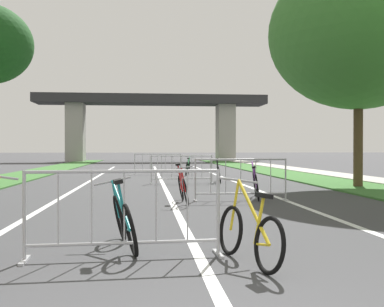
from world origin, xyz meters
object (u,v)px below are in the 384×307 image
object	(u,v)px
bicycle_yellow_1	(249,233)
bicycle_black_3	(219,173)
crowd_barrier_fourth	(158,164)
bicycle_teal_4	(124,221)
bicycle_red_2	(183,188)
tree_right_pine_near	(359,33)
crowd_barrier_second	(241,180)
crowd_barrier_third	(182,170)
bicycle_green_6	(188,168)
crowd_barrier_nearest	(124,214)
bicycle_purple_0	(256,184)

from	to	relation	value
bicycle_yellow_1	bicycle_black_3	xyz separation A→B (m)	(1.66, 12.73, 0.02)
crowd_barrier_fourth	bicycle_teal_4	bearing A→B (deg)	-92.96
crowd_barrier_fourth	bicycle_yellow_1	bearing A→B (deg)	-88.25
bicycle_black_3	bicycle_red_2	bearing A→B (deg)	-99.50
tree_right_pine_near	bicycle_teal_4	size ratio (longest dim) A/B	4.45
crowd_barrier_second	bicycle_teal_4	bearing A→B (deg)	-116.24
bicycle_black_3	crowd_barrier_third	bearing A→B (deg)	-153.97
crowd_barrier_third	bicycle_green_6	size ratio (longest dim) A/B	1.38
crowd_barrier_nearest	bicycle_red_2	bearing A→B (deg)	78.41
crowd_barrier_fourth	bicycle_teal_4	distance (m)	17.18
bicycle_purple_0	bicycle_green_6	distance (m)	11.05
tree_right_pine_near	bicycle_teal_4	bearing A→B (deg)	-129.63
crowd_barrier_nearest	bicycle_teal_4	world-z (taller)	crowd_barrier_nearest
crowd_barrier_third	bicycle_yellow_1	distance (m)	12.21
crowd_barrier_nearest	bicycle_red_2	size ratio (longest dim) A/B	1.36
bicycle_purple_0	crowd_barrier_third	bearing A→B (deg)	115.44
crowd_barrier_third	bicycle_teal_4	size ratio (longest dim) A/B	1.37
bicycle_green_6	bicycle_purple_0	bearing A→B (deg)	-75.27
crowd_barrier_second	bicycle_green_6	size ratio (longest dim) A/B	1.37
bicycle_red_2	crowd_barrier_third	bearing A→B (deg)	-95.55
tree_right_pine_near	crowd_barrier_fourth	size ratio (longest dim) A/B	3.26
bicycle_teal_4	bicycle_black_3	bearing A→B (deg)	65.33
tree_right_pine_near	bicycle_yellow_1	distance (m)	12.39
crowd_barrier_second	bicycle_yellow_1	xyz separation A→B (m)	(-1.20, -6.31, -0.17)
bicycle_purple_0	bicycle_yellow_1	distance (m)	6.88
crowd_barrier_nearest	crowd_barrier_fourth	world-z (taller)	same
tree_right_pine_near	bicycle_red_2	size ratio (longest dim) A/B	4.43
crowd_barrier_nearest	bicycle_yellow_1	bearing A→B (deg)	-16.21
crowd_barrier_nearest	bicycle_black_3	world-z (taller)	crowd_barrier_nearest
bicycle_red_2	bicycle_green_6	world-z (taller)	bicycle_red_2
bicycle_green_6	crowd_barrier_nearest	bearing A→B (deg)	-86.87
bicycle_purple_0	crowd_barrier_fourth	bearing A→B (deg)	111.44
bicycle_yellow_1	bicycle_red_2	size ratio (longest dim) A/B	0.89
bicycle_black_3	bicycle_teal_4	bearing A→B (deg)	-98.32
crowd_barrier_fourth	bicycle_red_2	xyz separation A→B (m)	(0.28, -12.16, -0.15)
bicycle_teal_4	bicycle_red_2	bearing A→B (deg)	66.95
crowd_barrier_fourth	bicycle_purple_0	world-z (taller)	crowd_barrier_fourth
crowd_barrier_third	bicycle_black_3	bearing A→B (deg)	19.63
bicycle_green_6	crowd_barrier_second	bearing A→B (deg)	-77.74
tree_right_pine_near	bicycle_black_3	bearing A→B (deg)	145.25
bicycle_yellow_1	bicycle_black_3	bearing A→B (deg)	68.28
crowd_barrier_nearest	bicycle_purple_0	world-z (taller)	crowd_barrier_nearest
crowd_barrier_third	crowd_barrier_fourth	world-z (taller)	same
crowd_barrier_second	bicycle_red_2	bearing A→B (deg)	-166.16
crowd_barrier_third	bicycle_teal_4	world-z (taller)	crowd_barrier_third
tree_right_pine_near	bicycle_purple_0	xyz separation A→B (m)	(-4.22, -3.11, -4.75)
crowd_barrier_second	crowd_barrier_fourth	world-z (taller)	same
bicycle_green_6	crowd_barrier_fourth	bearing A→B (deg)	175.52
crowd_barrier_fourth	bicycle_red_2	bearing A→B (deg)	-88.70
bicycle_yellow_1	bicycle_green_6	size ratio (longest dim) A/B	0.90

